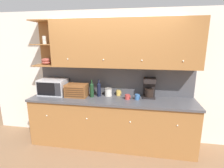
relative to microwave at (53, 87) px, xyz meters
name	(u,v)px	position (x,y,z in m)	size (l,w,h in m)	color
ground_plane	(114,135)	(1.21, 0.25, -1.11)	(24.00, 24.00, 0.00)	#896647
wall_back	(114,77)	(1.21, 0.28, 0.19)	(5.52, 0.06, 2.60)	white
counter_unit	(111,122)	(1.21, -0.07, -0.63)	(3.14, 0.67, 0.95)	#A36B38
backsplash_panel	(114,80)	(1.21, 0.24, 0.13)	(3.12, 0.01, 0.59)	#4C4C51
upper_cabinets	(122,44)	(1.39, 0.06, 0.86)	(3.12, 0.40, 0.86)	#A36B38
microwave	(53,87)	(0.00, 0.00, 0.00)	(0.53, 0.37, 0.32)	silver
bread_box	(77,90)	(0.52, -0.06, -0.03)	(0.42, 0.28, 0.25)	brown
second_wine_bottle	(92,89)	(0.82, -0.03, -0.01)	(0.08, 0.08, 0.34)	#19381E
wine_bottle	(99,89)	(0.95, 0.04, -0.01)	(0.08, 0.08, 0.33)	black
storage_canister	(108,92)	(1.13, 0.09, -0.08)	(0.15, 0.15, 0.16)	silver
mug_patterned_third	(119,93)	(1.33, 0.15, -0.11)	(0.10, 0.09, 0.11)	gold
mug	(128,97)	(1.52, -0.06, -0.11)	(0.10, 0.09, 0.09)	#B73D38
mug_blue_second	(137,97)	(1.71, -0.05, -0.11)	(0.10, 0.09, 0.10)	#38669E
coffee_maker	(149,88)	(1.92, 0.13, 0.03)	(0.23, 0.23, 0.38)	black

